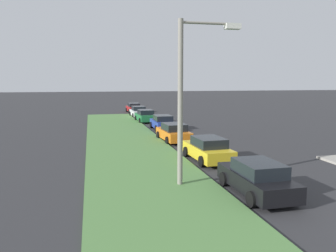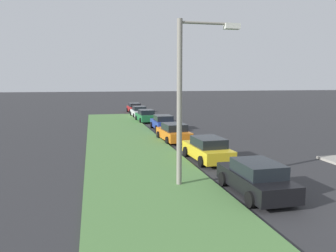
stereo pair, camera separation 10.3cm
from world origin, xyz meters
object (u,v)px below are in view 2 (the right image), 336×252
parked_car_green (146,116)px  parked_car_white (139,112)px  parked_car_yellow (207,149)px  streetlight (187,91)px  parked_car_black (256,178)px  parked_car_red (134,108)px  parked_car_orange (174,133)px  parked_car_blue (163,123)px

parked_car_green → parked_car_white: 5.63m
parked_car_yellow → streetlight: size_ratio=0.58×
parked_car_black → parked_car_green: size_ratio=0.98×
parked_car_yellow → parked_car_white: 25.50m
parked_car_black → parked_car_white: same height
parked_car_green → parked_car_red: size_ratio=1.00×
parked_car_orange → parked_car_green: size_ratio=1.00×
parked_car_green → streetlight: (-24.21, 2.11, 3.67)m
parked_car_orange → parked_car_blue: same height
parked_car_red → streetlight: size_ratio=0.58×
parked_car_yellow → parked_car_red: size_ratio=1.00×
parked_car_black → parked_car_blue: bearing=-0.4°
parked_car_black → parked_car_orange: (12.88, 0.34, 0.00)m
parked_car_yellow → parked_car_red: bearing=-1.9°
parked_car_black → streetlight: bearing=55.4°
parked_car_black → parked_car_blue: (19.33, -0.18, 0.00)m
parked_car_yellow → parked_car_white: same height
parked_car_green → parked_car_red: same height
parked_car_blue → parked_car_orange: bearing=175.3°
parked_car_blue → parked_car_green: bearing=5.3°
parked_car_orange → parked_car_white: 18.72m
parked_car_black → parked_car_orange: size_ratio=0.98×
parked_car_black → parked_car_white: 31.61m
parked_car_white → streetlight: size_ratio=0.58×
parked_car_black → parked_car_white: bearing=0.9°
parked_car_black → streetlight: (1.77, 2.56, 3.67)m
parked_car_orange → parked_car_blue: size_ratio=1.02×
parked_car_yellow → parked_car_green: (19.86, 0.51, 0.00)m
parked_car_black → parked_car_orange: bearing=1.6°
parked_car_blue → parked_car_red: (18.85, 0.42, 0.00)m
parked_car_yellow → parked_car_blue: size_ratio=1.02×
streetlight → parked_car_black: bearing=-124.7°
parked_car_yellow → parked_car_white: bearing=-1.2°
parked_car_blue → streetlight: 18.14m
parked_car_blue → parked_car_green: size_ratio=0.98×
parked_car_white → parked_car_red: bearing=-3.3°
parked_car_green → parked_car_black: bearing=178.4°
parked_car_blue → parked_car_white: bearing=2.9°
parked_car_black → parked_car_white: size_ratio=0.99×
parked_car_orange → streetlight: bearing=165.6°
parked_car_orange → streetlight: size_ratio=0.59×
parked_car_yellow → streetlight: 6.26m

